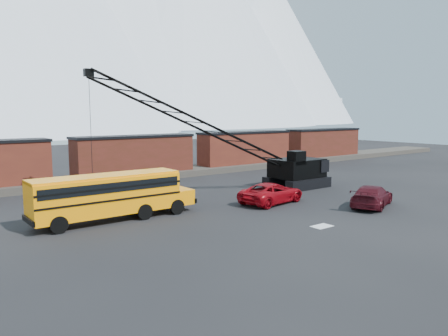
% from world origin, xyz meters
% --- Properties ---
extents(ground, '(160.00, 160.00, 0.00)m').
position_xyz_m(ground, '(0.00, 0.00, 0.00)').
color(ground, black).
rests_on(ground, ground).
extents(gravel_berm, '(120.00, 5.00, 0.70)m').
position_xyz_m(gravel_berm, '(0.00, 22.00, 0.35)').
color(gravel_berm, '#453F39').
rests_on(gravel_berm, ground).
extents(boxcar_mid, '(13.70, 3.10, 4.17)m').
position_xyz_m(boxcar_mid, '(0.00, 22.00, 2.76)').
color(boxcar_mid, '#531D17').
rests_on(boxcar_mid, gravel_berm).
extents(boxcar_east_near, '(13.70, 3.10, 4.17)m').
position_xyz_m(boxcar_east_near, '(16.00, 22.00, 2.76)').
color(boxcar_east_near, '#471A14').
rests_on(boxcar_east_near, gravel_berm).
extents(boxcar_east_far, '(13.70, 3.10, 4.17)m').
position_xyz_m(boxcar_east_far, '(32.00, 22.00, 2.76)').
color(boxcar_east_far, '#531D17').
rests_on(boxcar_east_far, gravel_berm).
extents(snow_patch, '(1.40, 0.90, 0.02)m').
position_xyz_m(snow_patch, '(0.50, -4.00, 0.01)').
color(snow_patch, silver).
rests_on(snow_patch, ground).
extents(school_bus, '(11.65, 2.65, 3.19)m').
position_xyz_m(school_bus, '(-9.64, 5.83, 1.79)').
color(school_bus, '#FF9005').
rests_on(school_bus, ground).
extents(red_pickup, '(6.37, 3.61, 1.68)m').
position_xyz_m(red_pickup, '(3.05, 3.36, 0.84)').
color(red_pickup, '#990710').
rests_on(red_pickup, ground).
extents(maroon_suv, '(6.28, 4.35, 1.69)m').
position_xyz_m(maroon_suv, '(8.35, -2.41, 0.84)').
color(maroon_suv, '#3E0B13').
rests_on(maroon_suv, ground).
extents(crawler_crane, '(22.41, 6.86, 10.93)m').
position_xyz_m(crawler_crane, '(0.44, 9.67, 6.23)').
color(crawler_crane, black).
rests_on(crawler_crane, ground).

